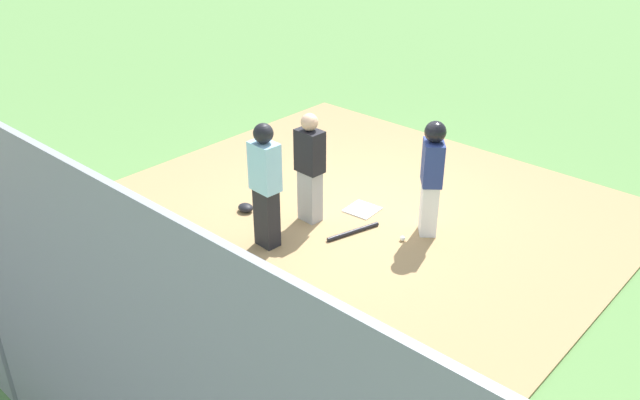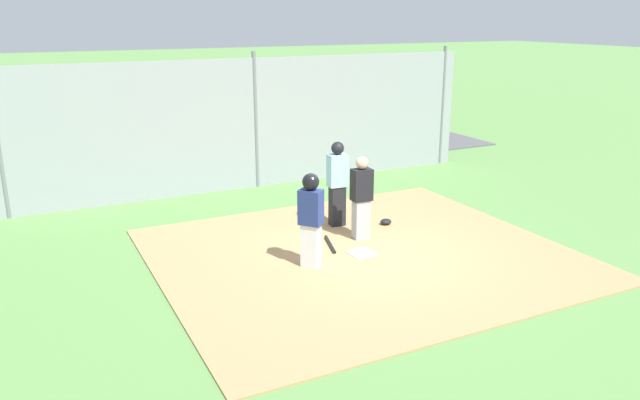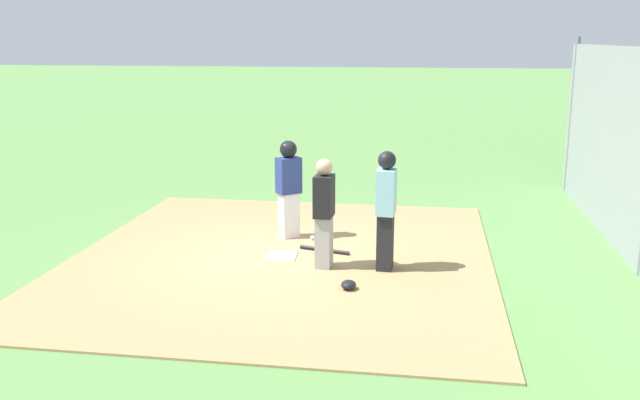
% 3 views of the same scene
% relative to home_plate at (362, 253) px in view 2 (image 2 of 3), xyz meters
% --- Properties ---
extents(ground_plane, '(140.00, 140.00, 0.00)m').
position_rel_home_plate_xyz_m(ground_plane, '(0.00, 0.00, -0.04)').
color(ground_plane, '#5B8947').
extents(dirt_infield, '(7.20, 6.40, 0.03)m').
position_rel_home_plate_xyz_m(dirt_infield, '(0.00, 0.00, -0.03)').
color(dirt_infield, '#A88456').
rests_on(dirt_infield, ground_plane).
extents(home_plate, '(0.47, 0.47, 0.02)m').
position_rel_home_plate_xyz_m(home_plate, '(0.00, 0.00, 0.00)').
color(home_plate, white).
rests_on(home_plate, dirt_infield).
extents(catcher, '(0.39, 0.28, 1.62)m').
position_rel_home_plate_xyz_m(catcher, '(-0.39, -0.72, 0.83)').
color(catcher, '#9E9EA3').
rests_on(catcher, dirt_infield).
extents(umpire, '(0.40, 0.28, 1.75)m').
position_rel_home_plate_xyz_m(umpire, '(-0.35, -1.61, 0.91)').
color(umpire, black).
rests_on(umpire, dirt_infield).
extents(runner, '(0.44, 0.46, 1.65)m').
position_rel_home_plate_xyz_m(runner, '(1.07, 0.10, 0.93)').
color(runner, silver).
rests_on(runner, dirt_infield).
extents(baseball_bat, '(0.29, 0.83, 0.06)m').
position_rel_home_plate_xyz_m(baseball_bat, '(0.33, -0.62, 0.02)').
color(baseball_bat, black).
rests_on(baseball_bat, dirt_infield).
extents(catcher_mask, '(0.24, 0.20, 0.12)m').
position_rel_home_plate_xyz_m(catcher_mask, '(-1.26, -1.18, 0.05)').
color(catcher_mask, black).
rests_on(catcher_mask, dirt_infield).
extents(baseball, '(0.07, 0.07, 0.07)m').
position_rel_home_plate_xyz_m(baseball, '(0.96, -0.32, 0.03)').
color(baseball, white).
rests_on(baseball, dirt_infield).
extents(backstop_fence, '(12.00, 0.10, 3.35)m').
position_rel_home_plate_xyz_m(backstop_fence, '(0.00, -5.26, 1.56)').
color(backstop_fence, '#93999E').
rests_on(backstop_fence, ground_plane).
extents(parking_lot, '(18.00, 5.20, 0.04)m').
position_rel_home_plate_xyz_m(parking_lot, '(0.00, -9.11, -0.02)').
color(parking_lot, '#515156').
rests_on(parking_lot, ground_plane).
extents(parked_car_red, '(4.28, 2.05, 1.28)m').
position_rel_home_plate_xyz_m(parked_car_red, '(-6.03, -9.00, 0.57)').
color(parked_car_red, maroon).
rests_on(parked_car_red, parking_lot).
extents(parked_car_silver, '(4.31, 2.10, 1.28)m').
position_rel_home_plate_xyz_m(parked_car_silver, '(-0.44, -9.72, 0.57)').
color(parked_car_silver, '#B2B2B7').
rests_on(parked_car_silver, parking_lot).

